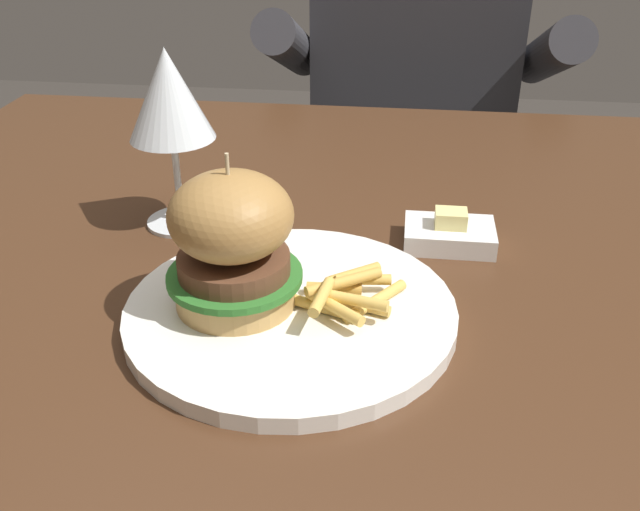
# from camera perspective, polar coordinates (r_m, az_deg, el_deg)

# --- Properties ---
(dining_table) EXTENTS (1.22, 0.84, 0.74)m
(dining_table) POSITION_cam_1_polar(r_m,az_deg,el_deg) (0.75, 6.64, -4.99)
(dining_table) COLOR #472B19
(dining_table) RESTS_ON ground
(main_plate) EXTENTS (0.27, 0.27, 0.01)m
(main_plate) POSITION_cam_1_polar(r_m,az_deg,el_deg) (0.58, -2.35, -4.53)
(main_plate) COLOR white
(main_plate) RESTS_ON dining_table
(burger_sandwich) EXTENTS (0.11, 0.11, 0.13)m
(burger_sandwich) POSITION_cam_1_polar(r_m,az_deg,el_deg) (0.55, -7.02, 1.13)
(burger_sandwich) COLOR tan
(burger_sandwich) RESTS_ON main_plate
(fries_pile) EXTENTS (0.10, 0.10, 0.03)m
(fries_pile) POSITION_cam_1_polar(r_m,az_deg,el_deg) (0.57, 2.08, -3.14)
(fries_pile) COLOR #E0B251
(fries_pile) RESTS_ON main_plate
(wine_glass) EXTENTS (0.08, 0.08, 0.18)m
(wine_glass) POSITION_cam_1_polar(r_m,az_deg,el_deg) (0.70, -11.98, 12.15)
(wine_glass) COLOR silver
(wine_glass) RESTS_ON dining_table
(butter_dish) EXTENTS (0.09, 0.06, 0.04)m
(butter_dish) POSITION_cam_1_polar(r_m,az_deg,el_deg) (0.70, 10.31, 1.74)
(butter_dish) COLOR white
(butter_dish) RESTS_ON dining_table
(diner_person) EXTENTS (0.51, 0.36, 1.18)m
(diner_person) POSITION_cam_1_polar(r_m,az_deg,el_deg) (1.41, 7.25, 8.11)
(diner_person) COLOR #282833
(diner_person) RESTS_ON ground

